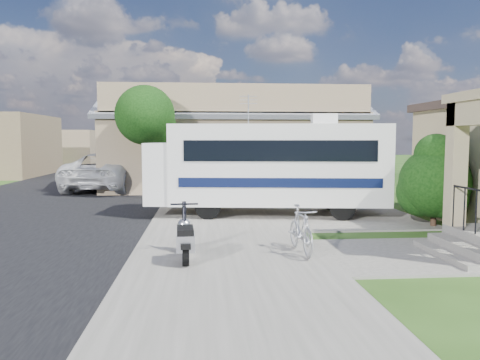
{
  "coord_description": "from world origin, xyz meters",
  "views": [
    {
      "loc": [
        -1.54,
        -10.17,
        2.41
      ],
      "look_at": [
        -0.5,
        2.5,
        1.3
      ],
      "focal_mm": 35.0,
      "sensor_mm": 36.0,
      "label": 1
    }
  ],
  "objects": [
    {
      "name": "garden_hose",
      "position": [
        3.79,
        -0.19,
        0.1
      ],
      "size": [
        0.45,
        0.45,
        0.2
      ],
      "primitive_type": "cylinder",
      "color": "#156A29",
      "rests_on": "ground"
    },
    {
      "name": "scooter",
      "position": [
        -1.88,
        -1.13,
        0.48
      ],
      "size": [
        0.56,
        1.61,
        1.06
      ],
      "rotation": [
        0.0,
        0.0,
        0.05
      ],
      "color": "black",
      "rests_on": "ground"
    },
    {
      "name": "street_slab",
      "position": [
        -7.5,
        10.0,
        0.01
      ],
      "size": [
        9.0,
        80.0,
        0.02
      ],
      "primitive_type": "cube",
      "color": "black",
      "rests_on": "ground"
    },
    {
      "name": "warehouse",
      "position": [
        0.0,
        13.97,
        1.99
      ],
      "size": [
        12.5,
        8.4,
        5.04
      ],
      "color": "#857353",
      "rests_on": "ground"
    },
    {
      "name": "distant_bldg_near",
      "position": [
        -15.0,
        34.0,
        1.6
      ],
      "size": [
        8.0,
        7.0,
        3.2
      ],
      "primitive_type": "cube",
      "color": "#857353",
      "rests_on": "ground"
    },
    {
      "name": "street_tree_a",
      "position": [
        -3.7,
        9.05,
        3.25
      ],
      "size": [
        2.44,
        2.4,
        4.58
      ],
      "color": "black",
      "rests_on": "ground"
    },
    {
      "name": "motorhome",
      "position": [
        0.57,
        4.35,
        1.61
      ],
      "size": [
        7.54,
        3.17,
        3.75
      ],
      "rotation": [
        0.0,
        0.0,
        -0.12
      ],
      "color": "silver",
      "rests_on": "ground"
    },
    {
      "name": "van",
      "position": [
        -6.73,
        19.99,
        0.8
      ],
      "size": [
        2.9,
        5.77,
        1.61
      ],
      "primitive_type": "imported",
      "rotation": [
        0.0,
        0.0,
        -0.12
      ],
      "color": "silver",
      "rests_on": "ground"
    },
    {
      "name": "ground",
      "position": [
        0.0,
        0.0,
        0.0
      ],
      "size": [
        120.0,
        120.0,
        0.0
      ],
      "primitive_type": "plane",
      "color": "#203F11"
    },
    {
      "name": "street_tree_b",
      "position": [
        -3.7,
        19.05,
        3.39
      ],
      "size": [
        2.44,
        2.4,
        4.73
      ],
      "color": "black",
      "rests_on": "ground"
    },
    {
      "name": "driveway_slab",
      "position": [
        1.5,
        4.5,
        0.03
      ],
      "size": [
        7.0,
        6.0,
        0.05
      ],
      "primitive_type": "cube",
      "color": "#605D56",
      "rests_on": "ground"
    },
    {
      "name": "street_tree_c",
      "position": [
        -3.7,
        28.05,
        3.1
      ],
      "size": [
        2.44,
        2.4,
        4.42
      ],
      "color": "black",
      "rests_on": "ground"
    },
    {
      "name": "sidewalk_slab",
      "position": [
        -1.0,
        10.0,
        0.03
      ],
      "size": [
        4.0,
        80.0,
        0.06
      ],
      "primitive_type": "cube",
      "color": "#605D56",
      "rests_on": "ground"
    },
    {
      "name": "pickup_truck",
      "position": [
        -5.84,
        12.62,
        0.89
      ],
      "size": [
        3.9,
        6.77,
        1.78
      ],
      "primitive_type": "imported",
      "rotation": [
        0.0,
        0.0,
        2.99
      ],
      "color": "silver",
      "rests_on": "ground"
    },
    {
      "name": "shrub",
      "position": [
        4.83,
        2.05,
        1.31
      ],
      "size": [
        2.09,
        1.99,
        2.56
      ],
      "color": "black",
      "rests_on": "ground"
    },
    {
      "name": "walk_slab",
      "position": [
        3.0,
        -1.0,
        0.03
      ],
      "size": [
        4.0,
        3.0,
        0.05
      ],
      "primitive_type": "cube",
      "color": "#605D56",
      "rests_on": "ground"
    },
    {
      "name": "bicycle",
      "position": [
        0.5,
        -0.76,
        0.49
      ],
      "size": [
        0.57,
        1.65,
        0.98
      ],
      "primitive_type": "imported",
      "rotation": [
        0.0,
        0.0,
        0.07
      ],
      "color": "#A6A7AD",
      "rests_on": "ground"
    }
  ]
}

